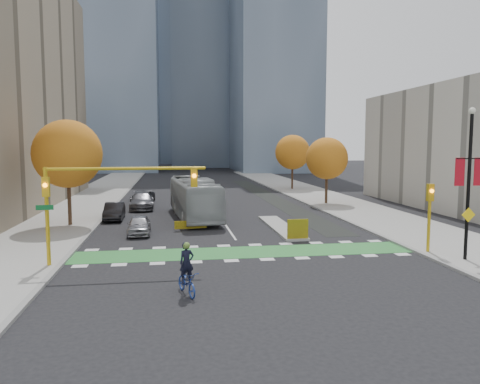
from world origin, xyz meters
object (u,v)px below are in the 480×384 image
object	(u,v)px
hazard_board	(298,229)
tree_east_far	(293,152)
tree_west	(68,154)
parked_car_a	(139,225)
banner_lamppost	(469,177)
bus	(194,198)
cyclist	(187,277)
parked_car_c	(142,201)
parked_car_b	(114,211)
tree_east_near	(327,158)
traffic_signal_west	(98,189)
traffic_signal_east	(430,207)
parked_car_d	(143,197)

from	to	relation	value
hazard_board	tree_east_far	bearing A→B (deg)	75.88
tree_west	parked_car_a	xyz separation A→B (m)	(5.50, -3.94, -4.95)
hazard_board	banner_lamppost	xyz separation A→B (m)	(7.50, -6.70, 3.81)
bus	parked_car_a	xyz separation A→B (m)	(-4.24, -6.86, -1.07)
parked_car_a	cyclist	bearing A→B (deg)	-79.59
banner_lamppost	parked_car_c	size ratio (longest dim) A/B	1.48
parked_car_c	parked_car_b	bearing A→B (deg)	-108.04
tree_west	parked_car_b	bearing A→B (deg)	43.65
tree_east_near	traffic_signal_west	bearing A→B (deg)	-131.52
cyclist	parked_car_c	size ratio (longest dim) A/B	0.40
traffic_signal_west	traffic_signal_east	distance (m)	18.48
tree_east_far	traffic_signal_east	distance (m)	38.64
hazard_board	parked_car_c	size ratio (longest dim) A/B	0.25
parked_car_b	parked_car_c	bearing A→B (deg)	72.06
hazard_board	parked_car_a	bearing A→B (deg)	159.82
tree_east_near	parked_car_c	world-z (taller)	tree_east_near
parked_car_d	traffic_signal_east	bearing A→B (deg)	-52.24
traffic_signal_east	parked_car_b	size ratio (longest dim) A/B	0.94
cyclist	parked_car_a	size ratio (longest dim) A/B	0.57
hazard_board	parked_car_d	xyz separation A→B (m)	(-11.31, 22.06, -0.13)
hazard_board	tree_east_far	world-z (taller)	tree_east_far
parked_car_b	traffic_signal_east	bearing A→B (deg)	-39.50
tree_west	parked_car_c	xyz separation A→B (m)	(4.92, 9.26, -4.80)
parked_car_b	tree_west	bearing A→B (deg)	-137.60
traffic_signal_west	parked_car_d	xyz separation A→B (m)	(0.62, 26.77, -3.36)
tree_west	traffic_signal_west	world-z (taller)	tree_west
banner_lamppost	hazard_board	bearing A→B (deg)	138.21
hazard_board	parked_car_b	xyz separation A→B (m)	(-13.00, 10.66, -0.08)
parked_car_b	bus	bearing A→B (deg)	-0.80
parked_car_d	hazard_board	bearing A→B (deg)	-58.73
tree_west	parked_car_c	size ratio (longest dim) A/B	1.47
bus	tree_east_near	bearing A→B (deg)	20.92
parked_car_c	bus	bearing A→B (deg)	-54.08
cyclist	hazard_board	bearing A→B (deg)	35.09
tree_east_far	traffic_signal_west	bearing A→B (deg)	-117.95
traffic_signal_east	bus	bearing A→B (deg)	129.59
traffic_signal_west	cyclist	size ratio (longest dim) A/B	3.77
traffic_signal_east	hazard_board	bearing A→B (deg)	144.08
hazard_board	bus	world-z (taller)	bus
tree_east_far	banner_lamppost	xyz separation A→B (m)	(-1.00, -40.50, -0.63)
tree_west	bus	size ratio (longest dim) A/B	0.66
banner_lamppost	parked_car_d	distance (m)	34.59
tree_east_far	parked_car_d	xyz separation A→B (m)	(-19.81, -11.74, -4.57)
tree_east_far	cyclist	distance (m)	46.94
bus	cyclist	bearing A→B (deg)	-99.21
traffic_signal_west	parked_car_d	world-z (taller)	traffic_signal_west
tree_east_near	parked_car_d	distance (m)	20.21
parked_car_a	parked_car_b	size ratio (longest dim) A/B	0.90
tree_east_near	parked_car_d	size ratio (longest dim) A/B	1.46
parked_car_b	parked_car_d	distance (m)	11.52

